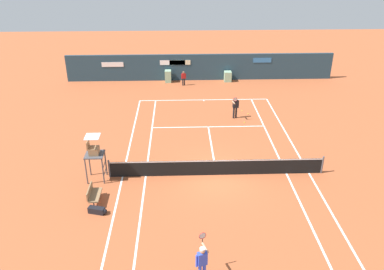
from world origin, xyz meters
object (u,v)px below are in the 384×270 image
Objects in this scene: player_bench at (93,194)px; equipment_bag at (98,211)px; tennis_ball_near_service_line at (242,111)px; ball_kid_centre_post at (184,77)px; tennis_ball_mid_court at (244,122)px; player_on_baseline at (235,106)px; tennis_ball_by_sideline at (248,114)px; umpire_chair at (94,152)px; player_near_side at (202,260)px.

player_bench reaches higher than equipment_bag.
tennis_ball_near_service_line is at bearing 54.44° from equipment_bag.
ball_kid_centre_post reaches higher than tennis_ball_near_service_line.
tennis_ball_mid_court is (4.30, -8.42, -0.73)m from ball_kid_centre_post.
player_on_baseline is 1.75m from tennis_ball_near_service_line.
player_bench is 0.94× the size of ball_kid_centre_post.
tennis_ball_near_service_line is 1.00× the size of tennis_ball_by_sideline.
umpire_chair is 39.20× the size of tennis_ball_mid_court.
equipment_bag is 13.84m from player_on_baseline.
tennis_ball_near_service_line is (4.43, -6.28, -0.73)m from ball_kid_centre_post.
player_bench reaches higher than tennis_ball_mid_court.
umpire_chair reaches higher than tennis_ball_mid_court.
ball_kid_centre_post is 7.72m from tennis_ball_near_service_line.
umpire_chair is 1.44× the size of player_near_side.
ball_kid_centre_post is 19.52× the size of tennis_ball_by_sideline.
player_on_baseline is 1.42m from tennis_ball_mid_court.
tennis_ball_by_sideline is (4.48, 16.18, -0.95)m from player_near_side.
player_bench is at bearing 115.75° from player_near_side.
player_on_baseline is 1.41× the size of ball_kid_centre_post.
tennis_ball_near_service_line is at bearing 115.71° from ball_kid_centre_post.
ball_kid_centre_post reaches higher than player_bench.
ball_kid_centre_post is 19.52× the size of tennis_ball_mid_court.
ball_kid_centre_post reaches higher than tennis_ball_by_sideline.
tennis_ball_mid_court is (0.60, -0.86, -0.95)m from player_on_baseline.
umpire_chair is at bearing -142.43° from tennis_ball_mid_court.
player_bench reaches higher than tennis_ball_near_service_line.
player_bench is 0.66× the size of player_on_baseline.
umpire_chair is 13.43m from tennis_ball_near_service_line.
equipment_bag is at bearing 11.25° from umpire_chair.
tennis_ball_mid_court is at bearing 107.54° from ball_kid_centre_post.
tennis_ball_by_sideline is at bearing -56.36° from tennis_ball_near_service_line.
player_on_baseline reaches higher than equipment_bag.
player_on_baseline reaches higher than ball_kid_centre_post.
equipment_bag reaches higher than tennis_ball_mid_court.
player_on_baseline is 27.62× the size of tennis_ball_near_service_line.
player_on_baseline is at bearing 140.14° from player_bench.
umpire_chair is 16.45m from ball_kid_centre_post.
player_bench is 1.06m from equipment_bag.
umpire_chair reaches higher than player_bench.
player_near_side is 1.39× the size of ball_kid_centre_post.
equipment_bag is 14.06× the size of tennis_ball_by_sideline.
tennis_ball_by_sideline is (4.82, -6.86, -0.73)m from ball_kid_centre_post.
tennis_ball_mid_court is 1.00× the size of tennis_ball_by_sideline.
player_on_baseline is 27.62× the size of tennis_ball_by_sideline.
player_bench is 14.58m from tennis_ball_by_sideline.
equipment_bag is 0.51× the size of player_on_baseline.
tennis_ball_mid_court is at bearing 49.61° from equipment_bag.
umpire_chair is at bearing -138.44° from tennis_ball_by_sideline.
player_on_baseline is at bearing -119.91° from tennis_ball_near_service_line.
equipment_bag is (0.61, -3.08, -1.55)m from umpire_chair.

